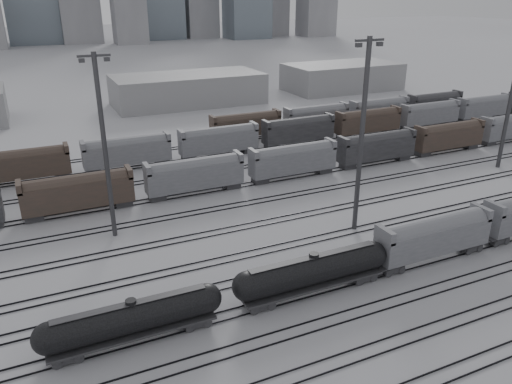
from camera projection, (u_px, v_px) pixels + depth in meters
name	position (u px, v px, depth m)	size (l,w,h in m)	color
ground	(370.00, 282.00, 53.53)	(900.00, 900.00, 0.00)	silver
tracks	(292.00, 219.00, 68.21)	(220.00, 71.50, 0.16)	black
tank_car_a	(133.00, 319.00, 43.75)	(16.59, 2.77, 4.10)	#252527
tank_car_b	(313.00, 271.00, 50.84)	(17.72, 2.95, 4.38)	#252527
hopper_car_a	(434.00, 235.00, 56.73)	(14.79, 2.94, 5.29)	#252527
light_mast_b	(104.00, 144.00, 59.25)	(3.65, 0.58, 22.81)	#3B3B3E
light_mast_c	(362.00, 133.00, 60.75)	(3.89, 0.62, 24.32)	#3B3B3E
bg_string_near	(293.00, 161.00, 82.49)	(151.00, 3.00, 5.60)	slate
bg_string_mid	(298.00, 131.00, 99.83)	(151.00, 3.00, 5.60)	#252527
bg_string_far	(348.00, 115.00, 113.36)	(66.00, 3.00, 5.60)	#47362D
warehouse_mid	(188.00, 89.00, 135.79)	(40.00, 18.00, 8.00)	gray
warehouse_right	(342.00, 77.00, 155.22)	(35.00, 18.00, 8.00)	gray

